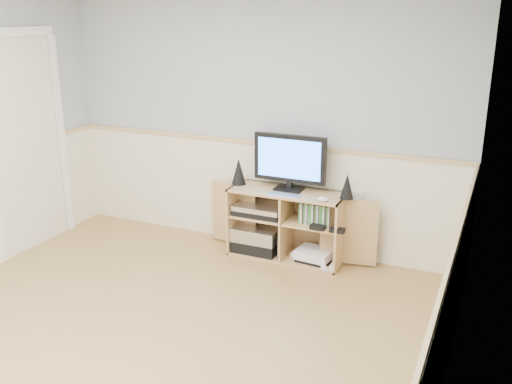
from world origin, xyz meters
TOP-DOWN VIEW (x-y plane):
  - room at (-0.06, 0.12)m, footprint 4.04×4.54m
  - media_cabinet at (0.40, 2.07)m, footprint 1.66×0.40m
  - monitor at (0.40, 2.07)m, footprint 0.68×0.18m
  - speaker_left at (-0.10, 2.04)m, footprint 0.13×0.13m
  - speaker_right at (0.95, 2.04)m, footprint 0.12×0.12m
  - keyboard at (0.42, 1.88)m, footprint 0.29×0.12m
  - mouse at (0.78, 1.88)m, footprint 0.11×0.09m
  - av_components at (0.11, 2.02)m, footprint 0.53×0.34m
  - game_consoles at (0.68, 2.01)m, footprint 0.45×0.30m
  - game_cases at (0.69, 2.00)m, footprint 0.28×0.13m
  - wall_outlet at (1.00, 2.23)m, footprint 0.12×0.03m

SIDE VIEW (x-z plane):
  - game_consoles at x=0.68m, z-range 0.02..0.13m
  - av_components at x=0.11m, z-range -0.01..0.45m
  - media_cabinet at x=0.40m, z-range 0.01..0.66m
  - game_cases at x=0.69m, z-range 0.39..0.58m
  - wall_outlet at x=1.00m, z-range 0.54..0.66m
  - keyboard at x=0.42m, z-range 0.65..0.66m
  - mouse at x=0.78m, z-range 0.65..0.69m
  - speaker_right at x=0.95m, z-range 0.65..0.87m
  - speaker_left at x=-0.10m, z-range 0.65..0.90m
  - monitor at x=0.40m, z-range 0.67..1.19m
  - room at x=-0.06m, z-range -0.05..2.49m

